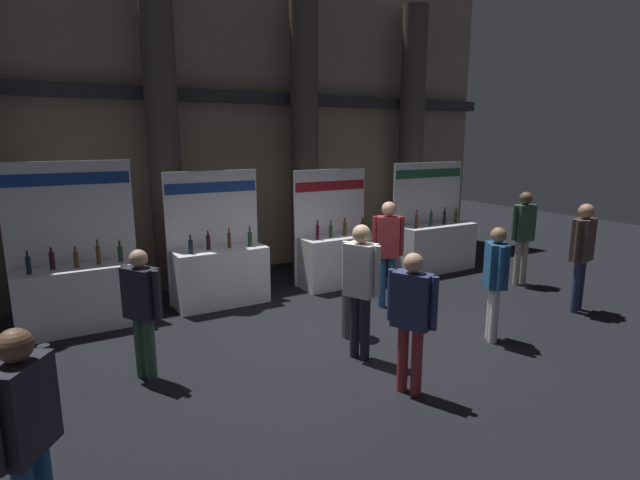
% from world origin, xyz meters
% --- Properties ---
extents(ground_plane, '(27.00, 27.00, 0.00)m').
position_xyz_m(ground_plane, '(0.00, 0.00, 0.00)').
color(ground_plane, black).
extents(hall_colonnade, '(13.50, 1.11, 6.61)m').
position_xyz_m(hall_colonnade, '(0.00, 4.24, 3.21)').
color(hall_colonnade, gray).
rests_on(hall_colonnade, ground_plane).
extents(exhibitor_booth_0, '(1.80, 0.66, 2.50)m').
position_xyz_m(exhibitor_booth_0, '(-3.16, 2.30, 0.61)').
color(exhibitor_booth_0, white).
rests_on(exhibitor_booth_0, ground_plane).
extents(exhibitor_booth_1, '(1.64, 0.66, 2.28)m').
position_xyz_m(exhibitor_booth_1, '(-0.96, 2.31, 0.59)').
color(exhibitor_booth_1, white).
rests_on(exhibitor_booth_1, ground_plane).
extents(exhibitor_booth_2, '(1.58, 0.66, 2.24)m').
position_xyz_m(exhibitor_booth_2, '(1.39, 2.26, 0.58)').
color(exhibitor_booth_2, white).
rests_on(exhibitor_booth_2, ground_plane).
extents(exhibitor_booth_3, '(1.87, 0.66, 2.32)m').
position_xyz_m(exhibitor_booth_3, '(3.78, 2.12, 0.60)').
color(exhibitor_booth_3, white).
rests_on(exhibitor_booth_3, ground_plane).
extents(trash_bin, '(0.35, 0.35, 0.68)m').
position_xyz_m(trash_bin, '(0.23, -0.04, 0.34)').
color(trash_bin, '#38383D').
rests_on(trash_bin, ground_plane).
extents(visitor_0, '(0.43, 0.52, 1.67)m').
position_xyz_m(visitor_0, '(-3.80, -2.17, 1.00)').
color(visitor_0, navy).
rests_on(visitor_0, ground_plane).
extents(visitor_1, '(0.46, 0.40, 1.81)m').
position_xyz_m(visitor_1, '(1.42, 0.74, 1.09)').
color(visitor_1, navy).
rests_on(visitor_1, ground_plane).
extents(visitor_2, '(0.37, 0.55, 1.63)m').
position_xyz_m(visitor_2, '(-0.14, -1.70, 0.97)').
color(visitor_2, maroon).
rests_on(visitor_2, ground_plane).
extents(visitor_3, '(0.40, 0.51, 1.78)m').
position_xyz_m(visitor_3, '(-0.11, -0.68, 1.08)').
color(visitor_3, '#23232D').
rests_on(visitor_3, ground_plane).
extents(visitor_4, '(0.41, 0.45, 1.64)m').
position_xyz_m(visitor_4, '(1.84, -1.15, 0.98)').
color(visitor_4, silver).
rests_on(visitor_4, ground_plane).
extents(visitor_5, '(0.58, 0.33, 1.80)m').
position_xyz_m(visitor_5, '(4.03, -1.01, 1.09)').
color(visitor_5, navy).
rests_on(visitor_5, ground_plane).
extents(visitor_6, '(0.55, 0.28, 1.83)m').
position_xyz_m(visitor_6, '(4.50, 0.48, 1.10)').
color(visitor_6, '#ADA393').
rests_on(visitor_6, ground_plane).
extents(visitor_7, '(0.41, 0.52, 1.59)m').
position_xyz_m(visitor_7, '(-2.64, 0.15, 0.94)').
color(visitor_7, '#33563D').
rests_on(visitor_7, ground_plane).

